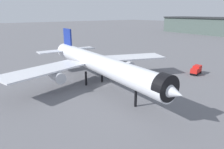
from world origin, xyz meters
name	(u,v)px	position (x,y,z in m)	size (l,w,h in m)	color
ground	(104,85)	(0.00, 0.00, 0.00)	(900.00, 900.00, 0.00)	slate
airliner_near_gate	(97,63)	(-0.68, -1.72, 6.77)	(59.17, 53.92, 15.38)	silver
service_truck_front	(196,70)	(11.16, 32.25, 1.59)	(3.52, 5.86, 3.00)	black
traffic_cone_near_nose	(66,60)	(-36.32, 5.18, 0.34)	(0.55, 0.55, 0.68)	#F2600C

